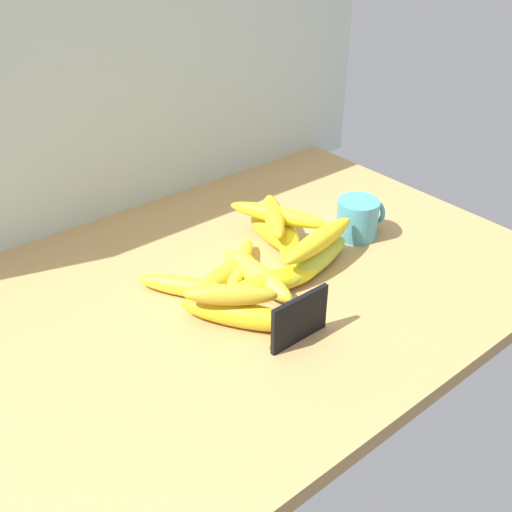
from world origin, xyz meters
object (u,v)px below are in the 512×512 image
(banana_0, at_px, (242,315))
(banana_6, at_px, (273,282))
(banana_1, at_px, (241,264))
(banana_8, at_px, (276,235))
(coffee_mug, at_px, (358,218))
(banana_7, at_px, (226,275))
(banana_5, at_px, (289,242))
(banana_10, at_px, (319,240))
(banana_9, at_px, (278,215))
(banana_2, at_px, (187,287))
(banana_12, at_px, (274,216))
(chalkboard_sign, at_px, (299,321))
(banana_4, at_px, (256,274))
(banana_3, at_px, (316,260))
(banana_11, at_px, (230,295))

(banana_0, height_order, banana_6, same)
(banana_0, xyz_separation_m, banana_1, (0.09, 0.12, -0.00))
(banana_8, bearing_deg, banana_1, -164.01)
(coffee_mug, xyz_separation_m, banana_0, (-0.36, -0.08, -0.02))
(banana_1, xyz_separation_m, banana_7, (-0.04, -0.01, 0.00))
(banana_0, xyz_separation_m, banana_7, (0.05, 0.11, -0.00))
(coffee_mug, height_order, banana_6, coffee_mug)
(banana_5, distance_m, banana_10, 0.09)
(banana_1, relative_size, banana_5, 0.88)
(banana_1, xyz_separation_m, banana_9, (0.12, 0.04, 0.04))
(banana_2, relative_size, banana_10, 0.94)
(banana_12, bearing_deg, chalkboard_sign, -122.76)
(coffee_mug, height_order, banana_5, coffee_mug)
(banana_8, distance_m, banana_9, 0.04)
(banana_2, relative_size, banana_4, 0.97)
(banana_4, xyz_separation_m, banana_8, (0.12, 0.08, 0.00))
(banana_0, bearing_deg, banana_4, 39.32)
(banana_0, bearing_deg, banana_12, 38.18)
(coffee_mug, distance_m, banana_4, 0.27)
(banana_12, bearing_deg, coffee_mug, -28.37)
(banana_9, bearing_deg, banana_6, -133.42)
(coffee_mug, xyz_separation_m, banana_3, (-0.15, -0.04, -0.02))
(banana_2, xyz_separation_m, banana_12, (0.23, 0.04, 0.04))
(banana_1, xyz_separation_m, banana_2, (-0.12, 0.00, 0.00))
(banana_1, relative_size, banana_7, 1.11)
(banana_3, xyz_separation_m, banana_12, (-0.00, 0.12, 0.04))
(banana_1, distance_m, banana_7, 0.05)
(banana_3, relative_size, banana_5, 1.01)
(banana_0, relative_size, banana_9, 1.02)
(banana_0, relative_size, banana_11, 1.38)
(chalkboard_sign, xyz_separation_m, banana_3, (0.16, 0.13, -0.02))
(banana_4, xyz_separation_m, banana_12, (0.12, 0.09, 0.04))
(banana_10, bearing_deg, banana_12, 92.57)
(chalkboard_sign, relative_size, banana_11, 0.73)
(banana_2, distance_m, banana_3, 0.24)
(coffee_mug, distance_m, banana_0, 0.37)
(chalkboard_sign, relative_size, banana_12, 0.68)
(coffee_mug, distance_m, banana_2, 0.38)
(banana_7, bearing_deg, banana_2, 169.03)
(chalkboard_sign, distance_m, banana_1, 0.21)
(coffee_mug, relative_size, banana_3, 0.51)
(banana_1, xyz_separation_m, banana_5, (0.11, -0.00, 0.01))
(banana_10, relative_size, banana_11, 1.31)
(banana_3, relative_size, banana_9, 0.94)
(coffee_mug, distance_m, banana_8, 0.17)
(banana_8, xyz_separation_m, banana_10, (0.00, -0.11, 0.04))
(banana_6, height_order, banana_10, banana_10)
(banana_2, bearing_deg, banana_11, -84.44)
(banana_7, bearing_deg, chalkboard_sign, -90.80)
(chalkboard_sign, xyz_separation_m, banana_6, (0.05, 0.12, -0.02))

